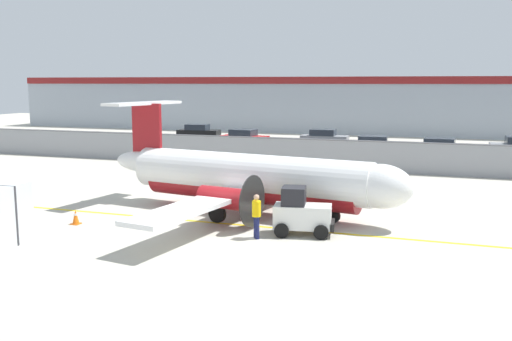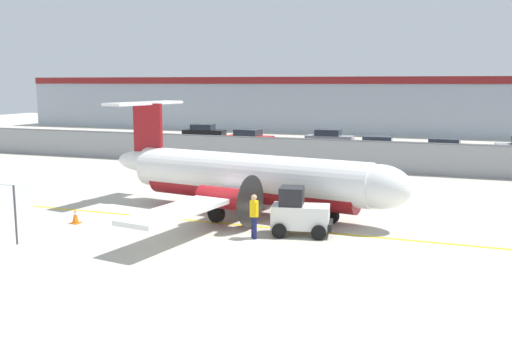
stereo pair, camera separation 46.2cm
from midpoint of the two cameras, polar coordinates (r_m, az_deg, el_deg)
ground_plane at (r=24.14m, az=-4.13°, el=-5.28°), size 140.00×140.00×0.01m
perimeter_fence at (r=38.93m, az=5.12°, el=1.76°), size 98.00×0.10×2.10m
parking_lot_strip at (r=50.22m, az=8.26°, el=2.08°), size 98.00×17.00×0.12m
background_building at (r=68.19m, az=11.25°, el=6.45°), size 91.00×8.10×6.50m
commuter_airplane at (r=25.54m, az=-0.71°, el=-0.81°), size 15.05×16.05×4.92m
baggage_tug at (r=22.18m, az=3.96°, el=-4.28°), size 2.48×1.71×1.88m
ground_crew_worker at (r=21.59m, az=-0.57°, el=-4.36°), size 0.47×0.50×1.70m
traffic_cone_near_left at (r=25.09m, az=-18.09°, el=-4.43°), size 0.36×0.36×0.64m
traffic_cone_near_right at (r=26.73m, az=1.82°, el=-3.19°), size 0.36×0.36×0.64m
parked_car_0 at (r=57.86m, az=-6.01°, el=3.83°), size 4.34×2.30×1.58m
parked_car_1 at (r=51.26m, az=-1.44°, el=3.24°), size 4.37×2.38×1.58m
parked_car_2 at (r=51.65m, az=6.58°, el=3.23°), size 4.23×2.06×1.58m
parked_car_3 at (r=45.80m, az=11.46°, el=2.40°), size 4.28×2.16×1.58m
parked_car_4 at (r=45.28m, az=17.73°, el=2.08°), size 4.31×2.24×1.58m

